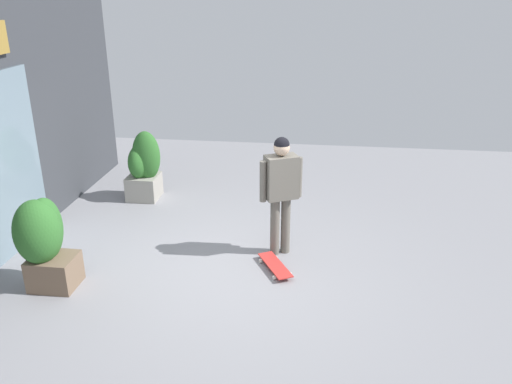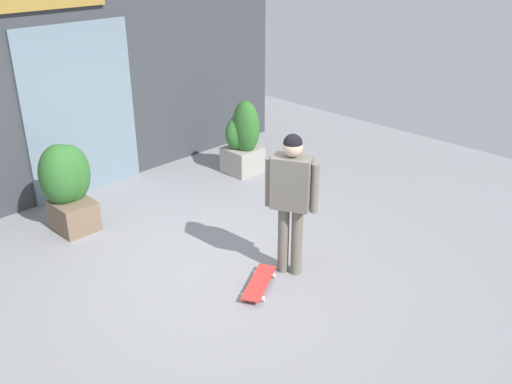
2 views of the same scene
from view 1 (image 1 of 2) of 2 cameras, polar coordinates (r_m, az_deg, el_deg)
The scene contains 5 objects.
ground_plane at distance 7.05m, azimuth -2.67°, elevation -8.41°, with size 12.00×12.00×0.00m, color gray.
skateboarder at distance 7.02m, azimuth 2.77°, elevation 0.87°, with size 0.42×0.56×1.70m.
skateboard at distance 7.00m, azimuth 2.12°, elevation -8.06°, with size 0.74×0.53×0.08m.
planter_box_left at distance 9.29m, azimuth -12.27°, elevation 2.72°, with size 0.58×0.59×1.23m.
planter_box_right at distance 6.88m, azimuth -22.36°, elevation -4.85°, with size 0.66×0.68×1.18m.
Camera 1 is at (-6.00, -1.10, 3.55)m, focal length 36.35 mm.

